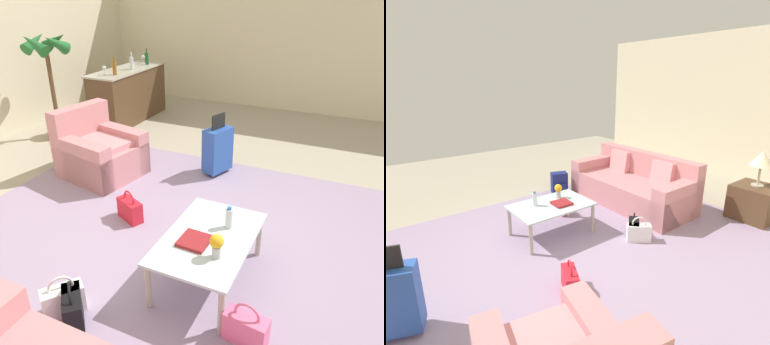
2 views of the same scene
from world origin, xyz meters
The scene contains 16 objects.
ground_plane centered at (0.00, 0.00, 0.00)m, with size 12.00×12.00×0.00m, color #A89E89.
wall_left centered at (-5.06, 0.00, 1.55)m, with size 0.12×8.00×3.10m, color beige.
area_rug centered at (-0.60, 0.20, 0.00)m, with size 5.20×4.40×0.01m, color #9984A3.
couch centered at (-2.20, -0.60, 0.30)m, with size 0.98×2.17×0.87m.
coffee_table centered at (-0.40, -0.50, 0.40)m, with size 1.10×0.71×0.45m.
water_bottle centered at (-0.20, -0.60, 0.54)m, with size 0.06×0.06×0.20m.
coffee_table_book centered at (-0.52, -0.42, 0.46)m, with size 0.24×0.24×0.03m, color maroon.
flower_vase centered at (-0.62, -0.65, 0.57)m, with size 0.11×0.11×0.21m.
side_table centered at (-3.20, 1.00, 0.27)m, with size 0.61×0.61×0.54m, color #513823.
table_lamp centered at (-3.20, 1.00, 0.96)m, with size 0.34×0.34×0.56m.
suitcase_blue centered at (1.60, 0.20, 0.36)m, with size 0.45×0.34×0.85m.
handbag_black centered at (-1.26, 0.27, 0.13)m, with size 0.33×0.32×0.36m.
handbag_pink centered at (-0.89, -0.99, 0.13)m, with size 0.17×0.33×0.36m.
handbag_white centered at (-1.23, 0.39, 0.13)m, with size 0.34×0.31×0.36m.
handbag_red centered at (0.11, 0.65, 0.13)m, with size 0.26×0.35×0.36m.
backpack_navy centered at (-1.40, -1.79, 0.19)m, with size 0.35×0.32×0.40m.
Camera 2 is at (1.63, 2.77, 2.11)m, focal length 28.00 mm.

